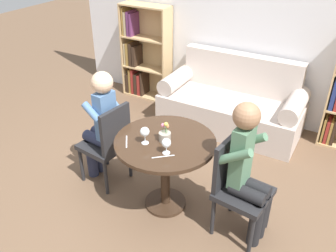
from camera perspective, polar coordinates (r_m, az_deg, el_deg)
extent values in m
plane|color=brown|center=(3.58, -0.41, -12.30)|extent=(16.00, 16.00, 0.00)
cube|color=silver|center=(4.73, 13.27, 16.65)|extent=(5.20, 0.05, 2.70)
cylinder|color=#382619|center=(3.13, -0.45, -2.57)|extent=(0.90, 0.90, 0.03)
cylinder|color=#382619|center=(3.34, -0.43, -7.68)|extent=(0.09, 0.09, 0.68)
cylinder|color=#382619|center=(3.57, -0.41, -12.13)|extent=(0.40, 0.40, 0.03)
cube|color=beige|center=(4.71, 9.84, 1.99)|extent=(1.78, 0.80, 0.42)
cube|color=beige|center=(4.79, 11.72, 8.42)|extent=(1.56, 0.16, 0.50)
cylinder|color=beige|center=(4.85, 1.50, 7.55)|extent=(0.22, 0.72, 0.22)
cylinder|color=beige|center=(4.41, 19.71, 3.13)|extent=(0.22, 0.72, 0.22)
cube|color=tan|center=(5.45, -2.73, 12.01)|extent=(0.74, 0.02, 1.38)
cube|color=tan|center=(5.54, -6.67, 12.16)|extent=(0.02, 0.28, 1.38)
cube|color=tan|center=(5.17, -0.06, 10.99)|extent=(0.02, 0.28, 1.38)
cube|color=tan|center=(5.61, -3.26, 5.03)|extent=(0.70, 0.28, 0.02)
cube|color=tan|center=(5.42, -3.40, 9.35)|extent=(0.70, 0.28, 0.02)
cube|color=tan|center=(5.27, -3.55, 13.94)|extent=(0.70, 0.28, 0.02)
cube|color=tan|center=(5.16, -3.72, 18.76)|extent=(0.70, 0.28, 0.02)
cube|color=#332319|center=(5.69, -5.97, 7.13)|extent=(0.05, 0.23, 0.30)
cube|color=olive|center=(5.65, -5.57, 7.39)|extent=(0.03, 0.23, 0.38)
cube|color=maroon|center=(5.62, -5.17, 7.33)|extent=(0.04, 0.23, 0.39)
cube|color=#332319|center=(5.60, -4.68, 6.95)|extent=(0.05, 0.23, 0.33)
cube|color=maroon|center=(5.58, -4.18, 6.80)|extent=(0.05, 0.23, 0.32)
cube|color=#332319|center=(5.54, -3.76, 6.98)|extent=(0.03, 0.23, 0.38)
cube|color=tan|center=(5.53, -6.34, 11.59)|extent=(0.03, 0.23, 0.33)
cube|color=olive|center=(5.50, -5.98, 11.57)|extent=(0.04, 0.23, 0.34)
cube|color=#332319|center=(5.47, -5.50, 11.52)|extent=(0.05, 0.23, 0.35)
cube|color=#332319|center=(5.45, -4.97, 11.22)|extent=(0.05, 0.23, 0.30)
cube|color=olive|center=(5.39, -6.65, 16.45)|extent=(0.03, 0.23, 0.39)
cube|color=tan|center=(5.38, -6.30, 16.13)|extent=(0.04, 0.23, 0.34)
cube|color=#602D5B|center=(5.35, -5.87, 16.14)|extent=(0.04, 0.23, 0.35)
cube|color=#602D5B|center=(5.33, -5.47, 15.96)|extent=(0.03, 0.23, 0.32)
cube|color=tan|center=(4.58, 24.67, 5.36)|extent=(0.02, 0.28, 1.38)
cube|color=olive|center=(4.79, 23.81, -0.27)|extent=(0.03, 0.23, 0.32)
cube|color=maroon|center=(4.79, 24.25, -0.50)|extent=(0.04, 0.23, 0.30)
cube|color=olive|center=(4.79, 24.70, -0.61)|extent=(0.03, 0.23, 0.30)
cube|color=#332319|center=(4.78, 25.18, -0.57)|extent=(0.04, 0.23, 0.33)
cube|color=navy|center=(4.58, 25.21, 4.91)|extent=(0.05, 0.23, 0.38)
cylinder|color=#232326|center=(4.02, -9.92, -3.69)|extent=(0.04, 0.04, 0.40)
cylinder|color=#232326|center=(3.83, -13.70, -6.08)|extent=(0.04, 0.04, 0.40)
cylinder|color=#232326|center=(3.81, -6.11, -5.54)|extent=(0.04, 0.04, 0.40)
cylinder|color=#232326|center=(3.61, -9.92, -8.20)|extent=(0.04, 0.04, 0.40)
cube|color=#232326|center=(3.68, -10.23, -3.01)|extent=(0.47, 0.47, 0.05)
cube|color=#232326|center=(3.43, -8.39, -0.62)|extent=(0.08, 0.38, 0.45)
cylinder|color=#232326|center=(3.10, 13.18, -16.75)|extent=(0.04, 0.04, 0.40)
cylinder|color=#232326|center=(3.34, 15.78, -12.87)|extent=(0.04, 0.04, 0.40)
cylinder|color=#232326|center=(3.19, 7.20, -14.24)|extent=(0.04, 0.04, 0.40)
cylinder|color=#232326|center=(3.43, 10.22, -10.70)|extent=(0.04, 0.04, 0.40)
cube|color=#232326|center=(3.11, 12.04, -10.60)|extent=(0.46, 0.46, 0.05)
cube|color=#232326|center=(3.01, 9.29, -5.71)|extent=(0.08, 0.38, 0.45)
cylinder|color=#282D47|center=(3.93, -10.96, -4.25)|extent=(0.11, 0.11, 0.45)
cylinder|color=#282D47|center=(3.87, -12.13, -4.98)|extent=(0.11, 0.11, 0.45)
cylinder|color=#282D47|center=(3.71, -10.20, -1.37)|extent=(0.31, 0.14, 0.11)
cylinder|color=#282D47|center=(3.65, -11.42, -2.10)|extent=(0.31, 0.14, 0.11)
cube|color=#4C709E|center=(3.47, -9.97, 1.40)|extent=(0.14, 0.21, 0.52)
cylinder|color=#4C709E|center=(3.52, -8.53, 3.38)|extent=(0.29, 0.10, 0.23)
cylinder|color=#4C709E|center=(3.36, -11.72, 1.64)|extent=(0.29, 0.10, 0.23)
sphere|color=beige|center=(3.31, -10.53, 6.89)|extent=(0.20, 0.20, 0.20)
cylinder|color=black|center=(3.16, 13.83, -14.98)|extent=(0.11, 0.11, 0.45)
cylinder|color=black|center=(3.24, 14.65, -13.79)|extent=(0.11, 0.11, 0.45)
cylinder|color=black|center=(3.00, 12.55, -10.52)|extent=(0.31, 0.14, 0.11)
cylinder|color=black|center=(3.08, 13.43, -9.39)|extent=(0.31, 0.14, 0.11)
cube|color=#517A5B|center=(2.90, 11.67, -4.97)|extent=(0.14, 0.21, 0.55)
cylinder|color=#517A5B|center=(2.75, 10.63, -4.85)|extent=(0.29, 0.10, 0.23)
cylinder|color=#517A5B|center=(2.96, 12.99, -2.34)|extent=(0.29, 0.10, 0.23)
sphere|color=#936B4C|center=(2.70, 12.51, 1.61)|extent=(0.21, 0.21, 0.21)
cylinder|color=white|center=(3.09, -3.68, -2.71)|extent=(0.06, 0.06, 0.00)
cylinder|color=white|center=(3.06, -3.71, -2.07)|extent=(0.01, 0.01, 0.08)
sphere|color=white|center=(3.03, -3.75, -0.92)|extent=(0.08, 0.08, 0.08)
sphere|color=maroon|center=(3.03, -3.74, -1.08)|extent=(0.06, 0.06, 0.06)
cylinder|color=white|center=(2.96, -0.27, -4.32)|extent=(0.06, 0.06, 0.00)
cylinder|color=white|center=(2.94, -0.28, -3.77)|extent=(0.01, 0.01, 0.07)
sphere|color=white|center=(2.90, -0.28, -2.73)|extent=(0.08, 0.08, 0.08)
sphere|color=maroon|center=(2.91, -0.28, -2.89)|extent=(0.06, 0.06, 0.06)
cylinder|color=#9E9384|center=(3.09, -0.49, -1.74)|extent=(0.11, 0.11, 0.08)
cylinder|color=#4C7A42|center=(3.06, -0.81, -0.46)|extent=(0.00, 0.01, 0.07)
sphere|color=#D16684|center=(3.04, -0.82, 0.13)|extent=(0.04, 0.04, 0.04)
cylinder|color=#4C7A42|center=(3.06, -0.48, -0.47)|extent=(0.01, 0.01, 0.06)
sphere|color=silver|center=(3.05, -0.48, 0.05)|extent=(0.04, 0.04, 0.04)
cylinder|color=#4C7A42|center=(3.04, -0.32, -0.46)|extent=(0.01, 0.01, 0.09)
sphere|color=#EACC4C|center=(3.01, -0.32, 0.29)|extent=(0.04, 0.04, 0.04)
cylinder|color=#4C7A42|center=(3.06, -0.14, -0.54)|extent=(0.01, 0.01, 0.07)
sphere|color=#E07F4C|center=(3.04, -0.15, 0.00)|extent=(0.04, 0.04, 0.04)
cube|color=silver|center=(3.12, -6.67, -2.49)|extent=(0.12, 0.16, 0.00)
cube|color=silver|center=(2.92, -0.78, -4.91)|extent=(0.15, 0.13, 0.00)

